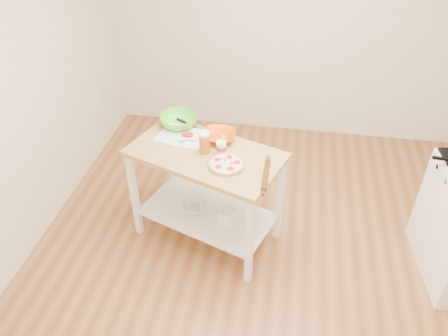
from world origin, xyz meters
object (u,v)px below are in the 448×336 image
orange_bowl (219,136)px  shelf_bin (228,216)px  pizza (227,164)px  yogurt_tub (221,147)px  cutting_board (183,136)px  green_bowl (179,121)px  shelf_glass_bowl (194,207)px  spatula (186,141)px  rolling_pin (266,175)px  prep_island (206,178)px  knife (186,123)px  beer_pint (204,143)px

orange_bowl → shelf_bin: size_ratio=2.12×
pizza → yogurt_tub: yogurt_tub is taller
cutting_board → yogurt_tub: yogurt_tub is taller
green_bowl → yogurt_tub: 0.54m
green_bowl → shelf_glass_bowl: green_bowl is taller
spatula → rolling_pin: bearing=-32.1°
prep_island → cutting_board: (-0.23, 0.19, 0.26)m
knife → shelf_glass_bowl: size_ratio=1.28×
prep_island → beer_pint: (-0.00, 0.00, 0.34)m
cutting_board → knife: cutting_board is taller
knife → beer_pint: size_ratio=1.41×
beer_pint → yogurt_tub: size_ratio=1.02×
shelf_glass_bowl → cutting_board: bearing=122.8°
shelf_glass_bowl → shelf_bin: (0.31, -0.09, 0.03)m
pizza → green_bowl: 0.70m
pizza → shelf_glass_bowl: size_ratio=1.40×
pizza → rolling_pin: (0.30, -0.09, 0.00)m
cutting_board → rolling_pin: 0.84m
knife → green_bowl: green_bowl is taller
pizza → knife: 0.70m
spatula → orange_bowl: orange_bowl is taller
beer_pint → yogurt_tub: 0.14m
beer_pint → shelf_bin: (0.20, -0.08, -0.67)m
prep_island → beer_pint: 0.34m
cutting_board → rolling_pin: rolling_pin is taller
beer_pint → rolling_pin: beer_pint is taller
yogurt_tub → rolling_pin: yogurt_tub is taller
beer_pint → yogurt_tub: beer_pint is taller
knife → yogurt_tub: yogurt_tub is taller
knife → beer_pint: (0.25, -0.38, 0.07)m
green_bowl → shelf_bin: bearing=-41.0°
prep_island → shelf_bin: (0.19, -0.08, -0.33)m
shelf_glass_bowl → shelf_bin: size_ratio=1.55×
prep_island → shelf_glass_bowl: size_ratio=6.81×
cutting_board → beer_pint: (0.23, -0.19, 0.08)m
knife → rolling_pin: size_ratio=0.72×
cutting_board → orange_bowl: bearing=14.4°
spatula → prep_island: bearing=-36.8°
pizza → rolling_pin: size_ratio=0.79×
green_bowl → shelf_glass_bowl: 0.76m
knife → cutting_board: bearing=-55.0°
beer_pint → shelf_glass_bowl: bearing=172.3°
green_bowl → yogurt_tub: yogurt_tub is taller
prep_island → pizza: bearing=-37.0°
cutting_board → yogurt_tub: size_ratio=2.60×
yogurt_tub → shelf_bin: 0.64m
green_bowl → shelf_bin: (0.49, -0.43, -0.63)m
green_bowl → cutting_board: bearing=-66.2°
knife → shelf_bin: knife is taller
green_bowl → beer_pint: (0.30, -0.35, 0.04)m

